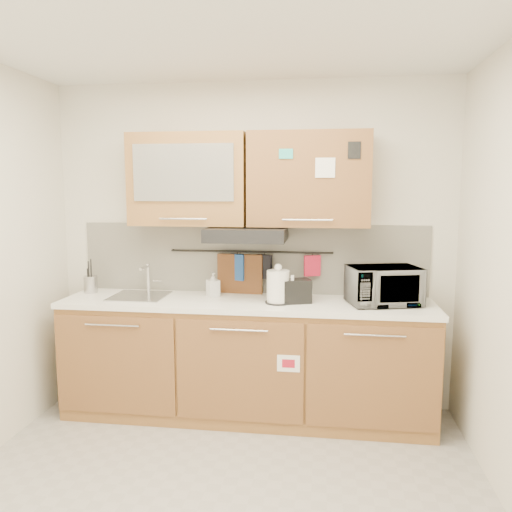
% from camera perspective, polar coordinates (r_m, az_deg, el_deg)
% --- Properties ---
extents(floor, '(3.20, 3.20, 0.00)m').
position_cam_1_polar(floor, '(3.10, -4.94, -27.06)').
color(floor, '#9E9993').
rests_on(floor, ground).
extents(ceiling, '(3.20, 3.20, 0.00)m').
position_cam_1_polar(ceiling, '(2.68, -5.66, 25.88)').
color(ceiling, white).
rests_on(ceiling, wall_back).
extents(wall_back, '(3.20, 0.00, 3.20)m').
position_cam_1_polar(wall_back, '(4.04, -0.50, 1.14)').
color(wall_back, silver).
rests_on(wall_back, ground).
extents(base_cabinet, '(2.80, 0.64, 0.88)m').
position_cam_1_polar(base_cabinet, '(3.96, -1.14, -12.36)').
color(base_cabinet, '#A16839').
rests_on(base_cabinet, floor).
extents(countertop, '(2.82, 0.62, 0.04)m').
position_cam_1_polar(countertop, '(3.81, -1.17, -5.38)').
color(countertop, white).
rests_on(countertop, base_cabinet).
extents(backsplash, '(2.80, 0.02, 0.56)m').
position_cam_1_polar(backsplash, '(4.05, -0.52, -0.28)').
color(backsplash, silver).
rests_on(backsplash, countertop).
extents(upper_cabinets, '(1.82, 0.37, 0.70)m').
position_cam_1_polar(upper_cabinets, '(3.84, -0.97, 8.72)').
color(upper_cabinets, '#A16839').
rests_on(upper_cabinets, wall_back).
extents(range_hood, '(0.60, 0.46, 0.10)m').
position_cam_1_polar(range_hood, '(3.79, -1.05, 2.51)').
color(range_hood, black).
rests_on(range_hood, upper_cabinets).
extents(sink, '(0.42, 0.40, 0.26)m').
position_cam_1_polar(sink, '(4.04, -13.15, -4.47)').
color(sink, silver).
rests_on(sink, countertop).
extents(utensil_rail, '(1.30, 0.02, 0.02)m').
position_cam_1_polar(utensil_rail, '(4.00, -0.60, 0.49)').
color(utensil_rail, black).
rests_on(utensil_rail, backsplash).
extents(utensil_crock, '(0.11, 0.11, 0.28)m').
position_cam_1_polar(utensil_crock, '(4.29, -18.37, -3.04)').
color(utensil_crock, '#AEADB1').
rests_on(utensil_crock, countertop).
extents(kettle, '(0.21, 0.19, 0.30)m').
position_cam_1_polar(kettle, '(3.69, 2.56, -3.62)').
color(kettle, silver).
rests_on(kettle, countertop).
extents(toaster, '(0.26, 0.21, 0.18)m').
position_cam_1_polar(toaster, '(3.72, 4.43, -3.98)').
color(toaster, black).
rests_on(toaster, countertop).
extents(microwave, '(0.57, 0.46, 0.28)m').
position_cam_1_polar(microwave, '(3.77, 14.38, -3.30)').
color(microwave, '#999999').
rests_on(microwave, countertop).
extents(soap_bottle, '(0.12, 0.12, 0.19)m').
position_cam_1_polar(soap_bottle, '(3.95, -4.93, -3.23)').
color(soap_bottle, '#999999').
rests_on(soap_bottle, countertop).
extents(cutting_board, '(0.37, 0.06, 0.46)m').
position_cam_1_polar(cutting_board, '(4.04, -1.85, -3.01)').
color(cutting_board, brown).
rests_on(cutting_board, utensil_rail).
extents(oven_mitt, '(0.13, 0.07, 0.21)m').
position_cam_1_polar(oven_mitt, '(4.02, -2.18, -1.29)').
color(oven_mitt, '#214A97').
rests_on(oven_mitt, utensil_rail).
extents(dark_pouch, '(0.13, 0.08, 0.20)m').
position_cam_1_polar(dark_pouch, '(3.99, 0.95, -1.25)').
color(dark_pouch, black).
rests_on(dark_pouch, utensil_rail).
extents(pot_holder, '(0.13, 0.06, 0.16)m').
position_cam_1_polar(pot_holder, '(3.96, 6.45, -1.12)').
color(pot_holder, red).
rests_on(pot_holder, utensil_rail).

